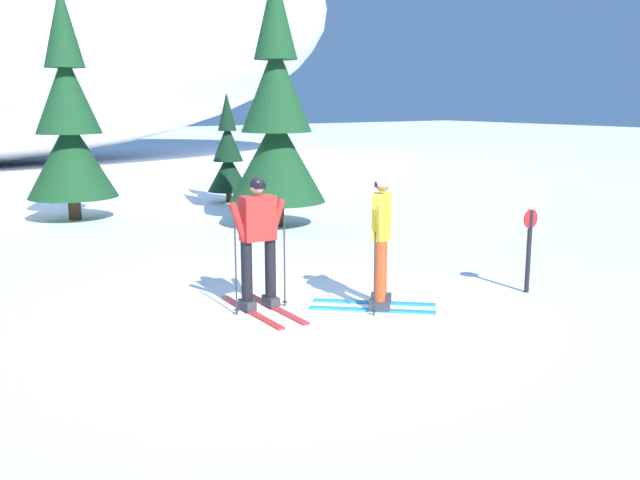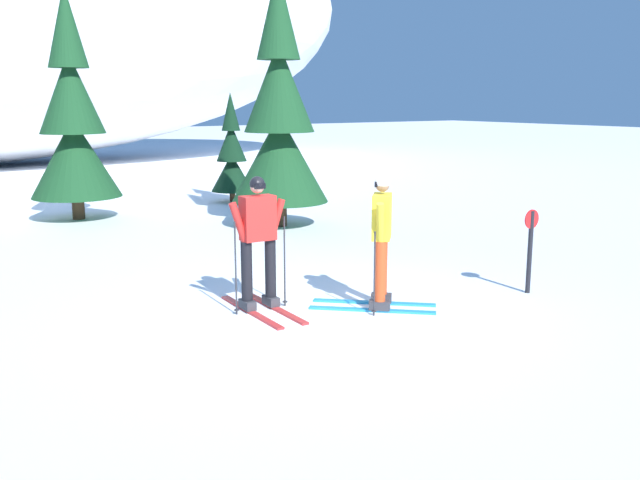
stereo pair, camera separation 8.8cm
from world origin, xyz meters
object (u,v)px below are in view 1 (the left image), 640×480
pine_tree_center_right (276,121)px  pine_tree_far_right (228,157)px  pine_tree_center (69,124)px  skier_yellow_jacket (381,238)px  skier_red_jacket (258,240)px  trail_marker_post (529,245)px

pine_tree_center_right → pine_tree_far_right: bearing=78.5°
pine_tree_center → pine_tree_center_right: bearing=-44.1°
skier_yellow_jacket → pine_tree_center: size_ratio=0.34×
skier_red_jacket → trail_marker_post: (3.69, -1.45, -0.25)m
pine_tree_center_right → trail_marker_post: (0.24, -6.80, -1.60)m
trail_marker_post → pine_tree_center_right: bearing=92.0°
skier_yellow_jacket → trail_marker_post: (2.29, -0.60, -0.26)m
pine_tree_center → pine_tree_far_right: pine_tree_center is taller
skier_red_jacket → skier_yellow_jacket: size_ratio=0.99×
pine_tree_center → trail_marker_post: (3.76, -10.21, -1.52)m
pine_tree_center_right → skier_yellow_jacket: bearing=-108.3°
skier_red_jacket → trail_marker_post: 3.97m
pine_tree_far_right → trail_marker_post: pine_tree_far_right is taller
skier_red_jacket → skier_yellow_jacket: skier_yellow_jacket is taller
skier_red_jacket → pine_tree_center: (-0.07, 8.76, 1.27)m
pine_tree_center → trail_marker_post: pine_tree_center is taller
trail_marker_post → skier_yellow_jacket: bearing=165.4°
pine_tree_center → trail_marker_post: 10.98m
trail_marker_post → skier_red_jacket: bearing=158.6°
skier_red_jacket → pine_tree_center: 8.85m
skier_yellow_jacket → pine_tree_far_right: bearing=74.3°
skier_yellow_jacket → pine_tree_far_right: size_ratio=0.61×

